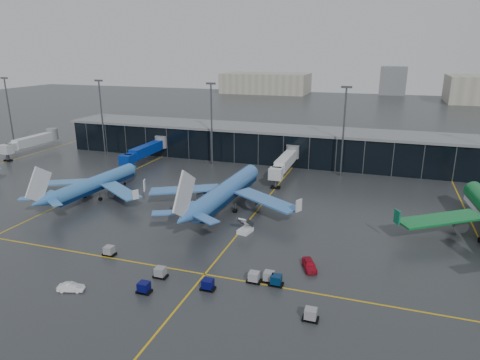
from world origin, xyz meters
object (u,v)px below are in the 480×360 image
(airliner_klm_near, at_px, (227,180))
(mobile_airstair, at_px, (245,229))
(airliner_arkefly, at_px, (95,175))
(service_van_white, at_px, (71,287))
(baggage_carts, at_px, (213,280))
(service_van_red, at_px, (309,265))

(airliner_klm_near, bearing_deg, mobile_airstair, -52.08)
(airliner_arkefly, height_order, airliner_klm_near, airliner_klm_near)
(mobile_airstair, height_order, service_van_white, mobile_airstair)
(baggage_carts, relative_size, service_van_white, 9.94)
(airliner_klm_near, bearing_deg, service_van_red, -41.57)
(baggage_carts, height_order, service_van_red, baggage_carts)
(airliner_arkefly, xyz_separation_m, baggage_carts, (42.74, -29.15, -4.89))
(airliner_arkefly, height_order, mobile_airstair, airliner_arkefly)
(mobile_airstair, bearing_deg, airliner_klm_near, 136.91)
(service_van_red, distance_m, service_van_white, 37.75)
(airliner_klm_near, bearing_deg, service_van_white, -100.73)
(airliner_klm_near, relative_size, service_van_red, 9.16)
(baggage_carts, bearing_deg, service_van_white, -156.15)
(airliner_arkefly, height_order, service_van_white, airliner_arkefly)
(airliner_klm_near, xyz_separation_m, service_van_white, (-10.03, -40.94, -6.03))
(airliner_klm_near, bearing_deg, baggage_carts, -70.35)
(mobile_airstair, xyz_separation_m, service_van_white, (-18.36, -28.99, -0.12))
(airliner_arkefly, bearing_deg, baggage_carts, -29.20)
(baggage_carts, distance_m, service_van_white, 21.49)
(mobile_airstair, bearing_deg, airliner_arkefly, 179.97)
(airliner_arkefly, relative_size, airliner_klm_near, 0.85)
(service_van_red, bearing_deg, baggage_carts, -166.98)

